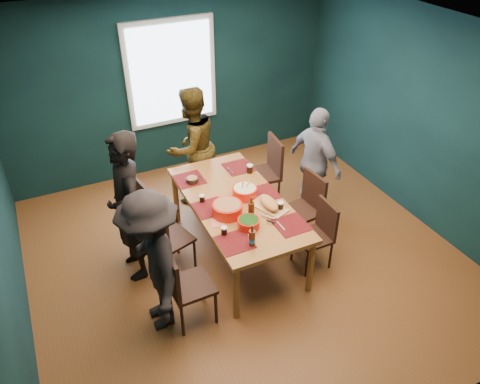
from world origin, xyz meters
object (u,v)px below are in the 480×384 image
object	(u,v)px
chair_right_far	(267,167)
bowl_herbs	(249,223)
dining_table	(237,206)
bowl_salad	(227,209)
person_near_left	(153,263)
bowl_dumpling	(245,192)
person_far_left	(128,208)
person_right	(316,162)
chair_right_mid	(307,203)
chair_left_far	(151,205)
chair_right_near	(319,230)
chair_left_near	(182,282)
cutting_board	(269,204)
chair_left_mid	(166,236)
person_back	(192,147)

from	to	relation	value
chair_right_far	bowl_herbs	bearing A→B (deg)	-120.23
dining_table	bowl_salad	distance (m)	0.32
chair_right_far	bowl_salad	world-z (taller)	chair_right_far
person_near_left	bowl_dumpling	xyz separation A→B (m)	(1.33, 0.67, 0.04)
person_far_left	person_near_left	distance (m)	0.86
person_right	bowl_salad	world-z (taller)	person_right
chair_right_mid	person_near_left	distance (m)	2.18
person_right	bowl_salad	bearing A→B (deg)	100.22
chair_right_mid	bowl_dumpling	distance (m)	0.86
chair_left_far	person_right	world-z (taller)	person_right
chair_right_near	chair_left_near	bearing A→B (deg)	-174.64
person_near_left	bowl_salad	size ratio (longest dim) A/B	4.72
chair_left_far	cutting_board	bearing A→B (deg)	-51.84
chair_left_mid	person_right	size ratio (longest dim) A/B	0.58
bowl_salad	bowl_herbs	xyz separation A→B (m)	(0.11, -0.31, -0.02)
chair_left_mid	person_near_left	world-z (taller)	person_near_left
chair_left_far	person_far_left	world-z (taller)	person_far_left
person_back	person_near_left	distance (m)	2.29
person_right	bowl_dumpling	xyz separation A→B (m)	(-1.21, -0.33, 0.08)
chair_left_near	person_near_left	distance (m)	0.37
chair_right_far	chair_right_near	bearing A→B (deg)	-86.05
bowl_dumpling	cutting_board	xyz separation A→B (m)	(0.15, -0.32, -0.01)
chair_left_mid	person_back	xyz separation A→B (m)	(0.82, 1.30, 0.33)
chair_left_far	bowl_salad	distance (m)	1.18
chair_left_mid	chair_left_near	distance (m)	0.81
person_far_left	chair_left_mid	bearing A→B (deg)	61.97
chair_right_far	person_right	xyz separation A→B (m)	(0.50, -0.41, 0.17)
chair_left_mid	dining_table	bearing A→B (deg)	-20.81
bowl_dumpling	chair_left_near	bearing A→B (deg)	-143.88
chair_right_far	person_right	world-z (taller)	person_right
chair_left_near	bowl_salad	size ratio (longest dim) A/B	2.81
chair_left_near	cutting_board	bearing A→B (deg)	19.61
chair_left_mid	person_right	xyz separation A→B (m)	(2.20, 0.32, 0.25)
chair_right_far	bowl_herbs	xyz separation A→B (m)	(-0.93, -1.28, 0.25)
chair_right_mid	bowl_herbs	xyz separation A→B (m)	(-1.00, -0.38, 0.29)
person_far_left	person_near_left	xyz separation A→B (m)	(0.01, -0.86, -0.10)
cutting_board	chair_right_mid	bearing A→B (deg)	-7.77
person_right	cutting_board	xyz separation A→B (m)	(-1.06, -0.65, 0.07)
chair_right_near	person_near_left	bearing A→B (deg)	-178.86
bowl_herbs	bowl_dumpling	bearing A→B (deg)	68.04
chair_right_far	bowl_salad	distance (m)	1.45
bowl_salad	bowl_herbs	size ratio (longest dim) A/B	1.42
dining_table	cutting_board	xyz separation A→B (m)	(0.27, -0.28, 0.13)
chair_right_mid	chair_right_near	bearing A→B (deg)	-109.89
chair_left_mid	chair_right_mid	xyz separation A→B (m)	(1.77, -0.17, 0.03)
chair_right_near	person_right	bearing A→B (deg)	60.37
dining_table	bowl_dumpling	world-z (taller)	bowl_dumpling
person_back	bowl_dumpling	size ratio (longest dim) A/B	5.72
chair_right_far	person_right	distance (m)	0.67
chair_right_near	chair_left_far	bearing A→B (deg)	140.97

